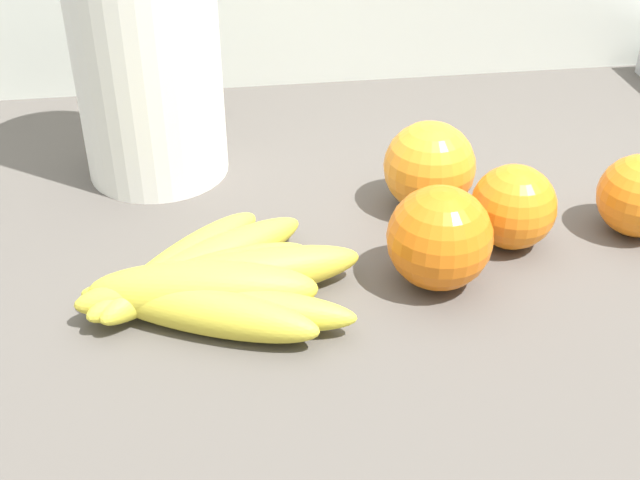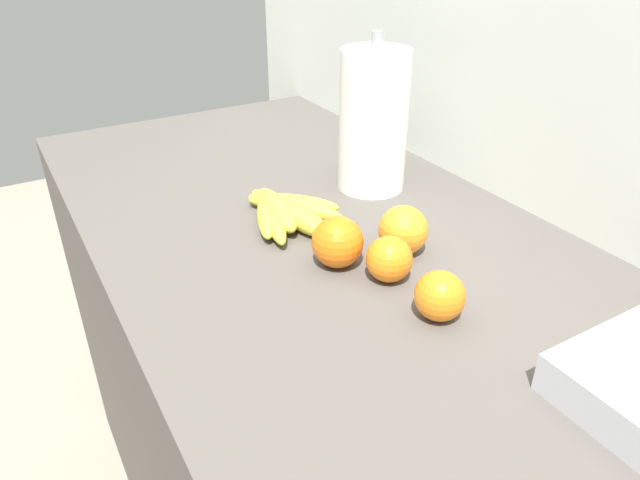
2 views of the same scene
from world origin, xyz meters
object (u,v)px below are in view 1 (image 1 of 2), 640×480
Objects in this scene: orange_far_right at (513,207)px; orange_back_right at (429,167)px; orange_front at (440,238)px; banana_bunch at (206,285)px; orange_back_left at (639,196)px; paper_towel_roll at (144,34)px.

orange_far_right is 0.08m from orange_back_right.
orange_front is at bearing -100.33° from orange_back_right.
banana_bunch is 3.14× the size of orange_back_left.
banana_bunch is 0.25m from orange_far_right.
paper_towel_roll is at bearing 157.46° from orange_back_left.
orange_back_right is at bearing -23.42° from paper_towel_roll.
orange_back_left reaches higher than banana_bunch.
orange_back_right is at bearing 158.76° from orange_back_left.
banana_bunch is 0.17m from orange_front.
orange_back_left and orange_far_right have the same top height.
orange_far_right is at bearing -30.24° from paper_towel_roll.
orange_front is 1.01× the size of orange_back_right.
banana_bunch is at bearing -149.63° from orange_back_right.
orange_front is 0.08m from orange_far_right.
orange_far_right is 0.34m from paper_towel_roll.
banana_bunch is 0.35m from orange_back_left.
orange_far_right is (-0.11, -0.00, 0.00)m from orange_back_left.
banana_bunch is at bearing -168.89° from orange_far_right.
paper_towel_roll is at bearing 100.09° from banana_bunch.
orange_far_right is at bearing 30.96° from orange_front.
orange_front reaches higher than orange_back_left.
paper_towel_roll reaches higher than orange_back_right.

